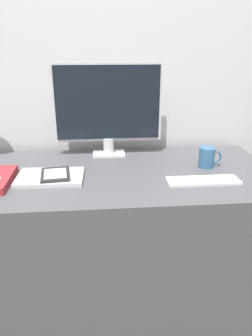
{
  "coord_description": "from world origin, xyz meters",
  "views": [
    {
      "loc": [
        -0.06,
        -1.3,
        1.32
      ],
      "look_at": [
        0.06,
        0.05,
        0.79
      ],
      "focal_mm": 35.0,
      "sensor_mm": 36.0,
      "label": 1
    }
  ],
  "objects_px": {
    "monitor": "(107,107)",
    "laptop": "(50,177)",
    "ereader": "(55,174)",
    "coffee_mug": "(207,157)",
    "keyboard": "(203,180)"
  },
  "relations": [
    {
      "from": "monitor",
      "to": "laptop",
      "type": "bearing_deg",
      "value": -130.43
    },
    {
      "from": "ereader",
      "to": "coffee_mug",
      "type": "height_order",
      "value": "coffee_mug"
    },
    {
      "from": "laptop",
      "to": "coffee_mug",
      "type": "height_order",
      "value": "coffee_mug"
    },
    {
      "from": "laptop",
      "to": "ereader",
      "type": "distance_m",
      "value": 0.03
    },
    {
      "from": "monitor",
      "to": "laptop",
      "type": "xyz_separation_m",
      "value": [
        -0.27,
        -0.32,
        -0.25
      ]
    },
    {
      "from": "monitor",
      "to": "ereader",
      "type": "bearing_deg",
      "value": -127.72
    },
    {
      "from": "keyboard",
      "to": "coffee_mug",
      "type": "relative_size",
      "value": 2.81
    },
    {
      "from": "monitor",
      "to": "keyboard",
      "type": "xyz_separation_m",
      "value": [
        0.4,
        -0.41,
        -0.26
      ]
    },
    {
      "from": "ereader",
      "to": "monitor",
      "type": "bearing_deg",
      "value": 52.28
    },
    {
      "from": "laptop",
      "to": "coffee_mug",
      "type": "bearing_deg",
      "value": 6.9
    },
    {
      "from": "ereader",
      "to": "coffee_mug",
      "type": "relative_size",
      "value": 1.57
    },
    {
      "from": "coffee_mug",
      "to": "laptop",
      "type": "bearing_deg",
      "value": -173.1
    },
    {
      "from": "keyboard",
      "to": "ereader",
      "type": "relative_size",
      "value": 1.78
    },
    {
      "from": "monitor",
      "to": "ereader",
      "type": "xyz_separation_m",
      "value": [
        -0.25,
        -0.32,
        -0.24
      ]
    },
    {
      "from": "monitor",
      "to": "laptop",
      "type": "relative_size",
      "value": 1.9
    }
  ]
}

